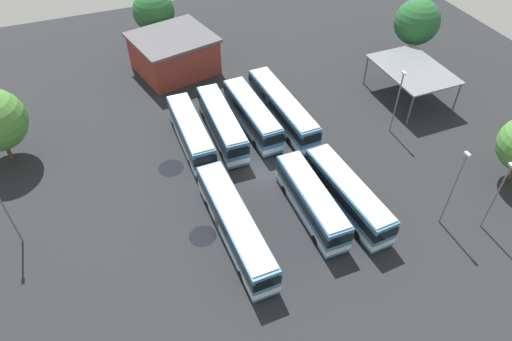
{
  "coord_description": "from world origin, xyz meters",
  "views": [
    {
      "loc": [
        33.52,
        -13.94,
        34.43
      ],
      "look_at": [
        1.0,
        -1.12,
        1.56
      ],
      "focal_mm": 32.46,
      "sensor_mm": 36.0,
      "label": 1
    }
  ],
  "objects_px": {
    "bus_row0_slot2": "(252,115)",
    "bus_row1_slot0": "(235,225)",
    "bus_row0_slot1": "(222,124)",
    "bus_row0_slot3": "(282,108)",
    "maintenance_shelter": "(413,70)",
    "bus_row1_slot2": "(311,201)",
    "lamp_post_by_building": "(5,209)",
    "lamp_post_near_entrance": "(454,187)",
    "lamp_post_mid_lot": "(497,194)",
    "tree_northeast": "(154,11)",
    "lamp_post_far_corner": "(397,100)",
    "bus_row0_slot0": "(191,132)",
    "tree_south_edge": "(417,22)",
    "bus_row1_slot3": "(347,195)",
    "depot_building": "(174,53)"
  },
  "relations": [
    {
      "from": "bus_row1_slot2",
      "to": "tree_south_edge",
      "type": "relative_size",
      "value": 1.22
    },
    {
      "from": "bus_row0_slot2",
      "to": "tree_south_edge",
      "type": "distance_m",
      "value": 27.46
    },
    {
      "from": "bus_row1_slot0",
      "to": "bus_row0_slot0",
      "type": "bearing_deg",
      "value": -179.63
    },
    {
      "from": "lamp_post_mid_lot",
      "to": "bus_row0_slot0",
      "type": "bearing_deg",
      "value": -134.13
    },
    {
      "from": "bus_row0_slot0",
      "to": "bus_row0_slot2",
      "type": "distance_m",
      "value": 7.66
    },
    {
      "from": "bus_row0_slot3",
      "to": "lamp_post_by_building",
      "type": "xyz_separation_m",
      "value": [
        8.16,
        -30.05,
        2.58
      ]
    },
    {
      "from": "bus_row1_slot2",
      "to": "depot_building",
      "type": "xyz_separation_m",
      "value": [
        -31.23,
        -5.55,
        0.74
      ]
    },
    {
      "from": "bus_row1_slot2",
      "to": "lamp_post_by_building",
      "type": "relative_size",
      "value": 1.39
    },
    {
      "from": "tree_south_edge",
      "to": "maintenance_shelter",
      "type": "bearing_deg",
      "value": -35.63
    },
    {
      "from": "bus_row0_slot2",
      "to": "bus_row1_slot0",
      "type": "relative_size",
      "value": 0.83
    },
    {
      "from": "bus_row1_slot0",
      "to": "lamp_post_mid_lot",
      "type": "bearing_deg",
      "value": 71.89
    },
    {
      "from": "bus_row0_slot0",
      "to": "lamp_post_by_building",
      "type": "bearing_deg",
      "value": -67.75
    },
    {
      "from": "depot_building",
      "to": "lamp_post_by_building",
      "type": "height_order",
      "value": "lamp_post_by_building"
    },
    {
      "from": "bus_row0_slot1",
      "to": "depot_building",
      "type": "distance_m",
      "value": 16.6
    },
    {
      "from": "bus_row0_slot2",
      "to": "lamp_post_by_building",
      "type": "xyz_separation_m",
      "value": [
        8.22,
        -26.22,
        2.58
      ]
    },
    {
      "from": "bus_row1_slot2",
      "to": "bus_row1_slot3",
      "type": "height_order",
      "value": "same"
    },
    {
      "from": "bus_row0_slot1",
      "to": "tree_northeast",
      "type": "relative_size",
      "value": 1.49
    },
    {
      "from": "maintenance_shelter",
      "to": "lamp_post_far_corner",
      "type": "height_order",
      "value": "lamp_post_far_corner"
    },
    {
      "from": "lamp_post_mid_lot",
      "to": "lamp_post_by_building",
      "type": "bearing_deg",
      "value": -109.13
    },
    {
      "from": "lamp_post_near_entrance",
      "to": "lamp_post_far_corner",
      "type": "bearing_deg",
      "value": 165.86
    },
    {
      "from": "bus_row0_slot2",
      "to": "depot_building",
      "type": "xyz_separation_m",
      "value": [
        -16.16,
        -5.26,
        0.74
      ]
    },
    {
      "from": "bus_row0_slot2",
      "to": "lamp_post_far_corner",
      "type": "relative_size",
      "value": 1.5
    },
    {
      "from": "maintenance_shelter",
      "to": "lamp_post_mid_lot",
      "type": "xyz_separation_m",
      "value": [
        21.1,
        -6.17,
        0.36
      ]
    },
    {
      "from": "lamp_post_by_building",
      "to": "tree_northeast",
      "type": "relative_size",
      "value": 0.99
    },
    {
      "from": "bus_row0_slot3",
      "to": "maintenance_shelter",
      "type": "relative_size",
      "value": 1.39
    },
    {
      "from": "depot_building",
      "to": "lamp_post_mid_lot",
      "type": "xyz_separation_m",
      "value": [
        38.65,
        20.17,
        1.83
      ]
    },
    {
      "from": "bus_row0_slot1",
      "to": "bus_row1_slot3",
      "type": "distance_m",
      "value": 17.13
    },
    {
      "from": "bus_row1_slot0",
      "to": "bus_row0_slot3",
      "type": "bearing_deg",
      "value": 143.0
    },
    {
      "from": "lamp_post_mid_lot",
      "to": "bus_row1_slot3",
      "type": "bearing_deg",
      "value": -122.09
    },
    {
      "from": "bus_row0_slot0",
      "to": "bus_row1_slot0",
      "type": "height_order",
      "value": "same"
    },
    {
      "from": "lamp_post_mid_lot",
      "to": "tree_northeast",
      "type": "height_order",
      "value": "tree_northeast"
    },
    {
      "from": "bus_row1_slot2",
      "to": "depot_building",
      "type": "relative_size",
      "value": 0.93
    },
    {
      "from": "bus_row1_slot0",
      "to": "maintenance_shelter",
      "type": "distance_m",
      "value": 31.84
    },
    {
      "from": "lamp_post_by_building",
      "to": "lamp_post_near_entrance",
      "type": "xyz_separation_m",
      "value": [
        12.38,
        37.77,
        0.4
      ]
    },
    {
      "from": "bus_row1_slot2",
      "to": "bus_row1_slot0",
      "type": "bearing_deg",
      "value": -89.42
    },
    {
      "from": "bus_row0_slot1",
      "to": "bus_row0_slot3",
      "type": "relative_size",
      "value": 0.84
    },
    {
      "from": "tree_northeast",
      "to": "lamp_post_near_entrance",
      "type": "bearing_deg",
      "value": 20.97
    },
    {
      "from": "bus_row0_slot3",
      "to": "lamp_post_by_building",
      "type": "height_order",
      "value": "lamp_post_by_building"
    },
    {
      "from": "bus_row0_slot2",
      "to": "depot_building",
      "type": "distance_m",
      "value": 17.01
    },
    {
      "from": "bus_row0_slot3",
      "to": "bus_row1_slot3",
      "type": "bearing_deg",
      "value": 0.42
    },
    {
      "from": "maintenance_shelter",
      "to": "bus_row0_slot1",
      "type": "bearing_deg",
      "value": -92.36
    },
    {
      "from": "maintenance_shelter",
      "to": "tree_south_edge",
      "type": "bearing_deg",
      "value": 144.37
    },
    {
      "from": "lamp_post_by_building",
      "to": "lamp_post_near_entrance",
      "type": "relative_size",
      "value": 0.91
    },
    {
      "from": "bus_row0_slot1",
      "to": "bus_row0_slot0",
      "type": "bearing_deg",
      "value": -86.15
    },
    {
      "from": "tree_northeast",
      "to": "bus_row1_slot3",
      "type": "bearing_deg",
      "value": 13.62
    },
    {
      "from": "bus_row0_slot2",
      "to": "lamp_post_mid_lot",
      "type": "distance_m",
      "value": 27.11
    },
    {
      "from": "lamp_post_far_corner",
      "to": "lamp_post_near_entrance",
      "type": "relative_size",
      "value": 0.91
    },
    {
      "from": "bus_row0_slot3",
      "to": "lamp_post_mid_lot",
      "type": "height_order",
      "value": "lamp_post_mid_lot"
    },
    {
      "from": "bus_row0_slot1",
      "to": "bus_row1_slot2",
      "type": "relative_size",
      "value": 1.08
    },
    {
      "from": "bus_row0_slot2",
      "to": "bus_row0_slot3",
      "type": "distance_m",
      "value": 3.83
    }
  ]
}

